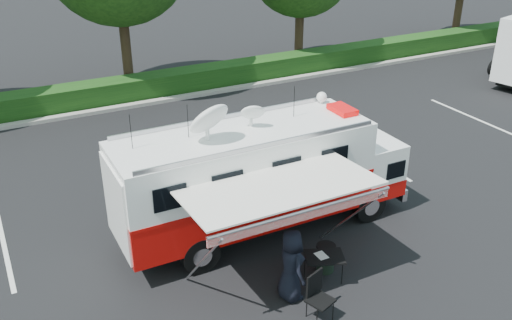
{
  "coord_description": "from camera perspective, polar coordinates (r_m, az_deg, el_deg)",
  "views": [
    {
      "loc": [
        -6.38,
        -11.75,
        8.63
      ],
      "look_at": [
        0.0,
        0.5,
        1.9
      ],
      "focal_mm": 40.0,
      "sensor_mm": 36.0,
      "label": 1
    }
  ],
  "objects": [
    {
      "name": "ground_plane",
      "position": [
        15.92,
        0.84,
        -6.86
      ],
      "size": [
        120.0,
        120.0,
        0.0
      ],
      "primitive_type": "plane",
      "color": "black",
      "rests_on": "ground"
    },
    {
      "name": "stall_lines",
      "position": [
        18.07,
        -5.08,
        -2.65
      ],
      "size": [
        24.12,
        5.5,
        0.01
      ],
      "color": "silver",
      "rests_on": "ground_plane"
    },
    {
      "name": "command_truck",
      "position": [
        15.05,
        0.64,
        -1.62
      ],
      "size": [
        8.06,
        2.22,
        3.87
      ],
      "color": "black",
      "rests_on": "ground_plane"
    },
    {
      "name": "awning",
      "position": [
        12.58,
        2.71,
        -3.3
      ],
      "size": [
        4.4,
        2.3,
        2.66
      ],
      "color": "silver",
      "rests_on": "ground_plane"
    },
    {
      "name": "person",
      "position": [
        13.6,
        3.44,
        -13.46
      ],
      "size": [
        0.58,
        0.88,
        1.78
      ],
      "primitive_type": "imported",
      "rotation": [
        0.0,
        0.0,
        1.55
      ],
      "color": "black",
      "rests_on": "ground_plane"
    },
    {
      "name": "folding_table",
      "position": [
        13.63,
        6.83,
        -9.67
      ],
      "size": [
        1.09,
        0.94,
        0.78
      ],
      "color": "black",
      "rests_on": "ground_plane"
    },
    {
      "name": "folding_chair",
      "position": [
        12.74,
        6.14,
        -13.02
      ],
      "size": [
        0.66,
        0.69,
        1.09
      ],
      "color": "black",
      "rests_on": "ground_plane"
    },
    {
      "name": "trash_bin",
      "position": [
        14.26,
        6.96,
        -9.68
      ],
      "size": [
        0.48,
        0.48,
        0.72
      ],
      "color": "black",
      "rests_on": "ground_plane"
    }
  ]
}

